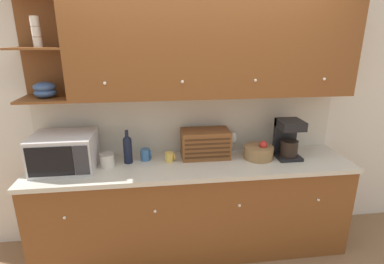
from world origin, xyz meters
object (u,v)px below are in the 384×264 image
at_px(mug_blue_second, 146,155).
at_px(wine_glass, 233,138).
at_px(storage_canister, 107,160).
at_px(wine_bottle, 128,148).
at_px(coffee_maker, 288,138).
at_px(bread_box, 205,144).
at_px(fruit_basket, 259,152).
at_px(mug, 170,157).
at_px(microwave, 65,152).

distance_m(mug_blue_second, wine_glass, 0.86).
distance_m(storage_canister, wine_bottle, 0.20).
relative_size(mug_blue_second, coffee_maker, 0.30).
bearing_deg(mug_blue_second, bread_box, 1.07).
bearing_deg(coffee_maker, mug_blue_second, 176.15).
bearing_deg(fruit_basket, mug_blue_second, 175.07).
height_order(mug, coffee_maker, coffee_maker).
height_order(fruit_basket, coffee_maker, coffee_maker).
height_order(mug_blue_second, fruit_basket, fruit_basket).
relative_size(microwave, mug_blue_second, 4.69).
relative_size(mug, wine_glass, 0.44).
xyz_separation_m(mug, wine_glass, (0.64, 0.16, 0.10)).
height_order(storage_canister, mug, storage_canister).
height_order(wine_bottle, mug, wine_bottle).
bearing_deg(wine_bottle, fruit_basket, -2.49).
distance_m(mug_blue_second, mug, 0.23).
xyz_separation_m(microwave, mug, (0.90, 0.04, -0.11)).
distance_m(storage_canister, mug_blue_second, 0.35).
bearing_deg(storage_canister, fruit_basket, 0.73).
height_order(wine_bottle, bread_box, wine_bottle).
bearing_deg(mug_blue_second, microwave, -171.63).
relative_size(wine_glass, coffee_maker, 0.56).
xyz_separation_m(mug_blue_second, fruit_basket, (1.05, -0.09, 0.01)).
height_order(microwave, bread_box, microwave).
distance_m(microwave, bread_box, 1.24).
relative_size(storage_canister, wine_glass, 0.61).
height_order(microwave, mug, microwave).
bearing_deg(storage_canister, bread_box, 7.60).
bearing_deg(mug, bread_box, 11.73).
height_order(wine_bottle, wine_glass, wine_bottle).
distance_m(microwave, mug_blue_second, 0.69).
bearing_deg(mug_blue_second, coffee_maker, -3.85).
bearing_deg(wine_bottle, microwave, -173.30).
distance_m(bread_box, fruit_basket, 0.51).
bearing_deg(fruit_basket, storage_canister, -179.27).
xyz_separation_m(mug_blue_second, mug, (0.22, -0.06, -0.01)).
xyz_separation_m(storage_canister, wine_bottle, (0.17, 0.07, 0.08)).
bearing_deg(bread_box, coffee_maker, -7.41).
distance_m(mug_blue_second, bread_box, 0.57).
distance_m(wine_glass, fruit_basket, 0.29).
bearing_deg(coffee_maker, wine_bottle, 178.03).
height_order(microwave, storage_canister, microwave).
xyz_separation_m(microwave, mug_blue_second, (0.68, 0.10, -0.10)).
height_order(bread_box, wine_glass, bread_box).
distance_m(mug, wine_glass, 0.66).
distance_m(storage_canister, wine_glass, 1.20).
relative_size(wine_bottle, mug, 3.43).
xyz_separation_m(wine_bottle, bread_box, (0.72, 0.05, -0.01)).
bearing_deg(mug, wine_glass, 14.19).
xyz_separation_m(storage_canister, mug_blue_second, (0.33, 0.11, -0.01)).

